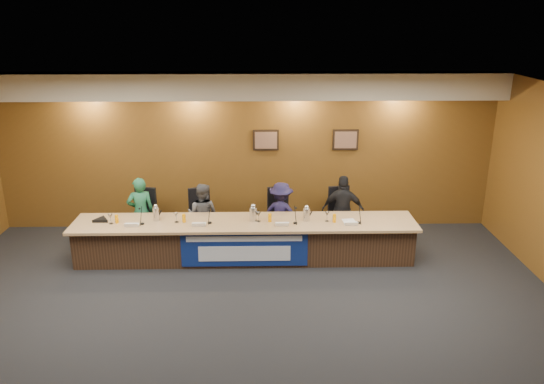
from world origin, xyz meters
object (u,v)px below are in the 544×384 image
(office_chair_a, at_px, (143,220))
(office_chair_d, at_px, (342,219))
(banner, at_px, (244,249))
(dais_body, at_px, (245,241))
(panelist_b, at_px, (203,215))
(office_chair_b, at_px, (203,220))
(panelist_d, at_px, (343,210))
(office_chair_c, at_px, (281,219))
(carafe_left, at_px, (156,214))
(panelist_a, at_px, (141,212))
(carafe_mid, at_px, (253,214))
(speakerphone, at_px, (101,220))
(carafe_right, at_px, (306,215))
(panelist_c, at_px, (281,214))

(office_chair_a, distance_m, office_chair_d, 3.85)
(banner, bearing_deg, dais_body, 90.00)
(panelist_b, distance_m, office_chair_b, 0.17)
(dais_body, height_order, banner, banner)
(panelist_b, relative_size, panelist_d, 0.90)
(office_chair_c, xyz_separation_m, carafe_left, (-2.25, -0.69, 0.39))
(banner, distance_m, panelist_a, 2.26)
(dais_body, relative_size, carafe_mid, 23.38)
(carafe_left, bearing_deg, speakerphone, -179.37)
(speakerphone, bearing_deg, carafe_left, 0.63)
(panelist_d, distance_m, office_chair_d, 0.23)
(panelist_a, height_order, office_chair_b, panelist_a)
(office_chair_b, bearing_deg, panelist_b, -113.68)
(panelist_a, bearing_deg, panelist_d, 165.51)
(office_chair_d, distance_m, carafe_mid, 1.91)
(office_chair_b, bearing_deg, carafe_left, -161.04)
(banner, bearing_deg, panelist_a, 152.37)
(carafe_right, bearing_deg, banner, -161.06)
(office_chair_a, bearing_deg, office_chair_c, 10.63)
(banner, distance_m, office_chair_a, 2.29)
(office_chair_a, relative_size, speakerphone, 1.50)
(panelist_d, bearing_deg, office_chair_d, -80.09)
(office_chair_a, relative_size, office_chair_c, 1.00)
(office_chair_a, xyz_separation_m, carafe_left, (0.41, -0.69, 0.39))
(panelist_d, bearing_deg, speakerphone, 17.68)
(office_chair_b, xyz_separation_m, carafe_left, (-0.75, -0.69, 0.39))
(dais_body, xyz_separation_m, office_chair_c, (0.68, 0.72, 0.13))
(dais_body, height_order, panelist_a, panelist_a)
(panelist_a, relative_size, carafe_right, 5.85)
(office_chair_d, bearing_deg, office_chair_a, 167.87)
(banner, height_order, panelist_c, panelist_c)
(carafe_mid, bearing_deg, office_chair_d, 23.75)
(office_chair_a, height_order, carafe_right, carafe_right)
(speakerphone, bearing_deg, panelist_b, 19.17)
(dais_body, bearing_deg, panelist_b, 142.80)
(panelist_b, height_order, office_chair_d, panelist_b)
(carafe_right, bearing_deg, panelist_d, 41.09)
(speakerphone, bearing_deg, panelist_a, 46.62)
(panelist_c, relative_size, carafe_right, 5.35)
(panelist_d, xyz_separation_m, office_chair_c, (-1.18, 0.10, -0.21))
(carafe_mid, bearing_deg, office_chair_c, 55.09)
(banner, height_order, office_chair_a, banner)
(carafe_left, bearing_deg, office_chair_d, 11.39)
(dais_body, bearing_deg, carafe_left, 178.81)
(office_chair_d, bearing_deg, panelist_a, 169.36)
(office_chair_c, distance_m, carafe_right, 0.95)
(panelist_d, xyz_separation_m, office_chair_a, (-3.85, 0.10, -0.21))
(panelist_b, relative_size, office_chair_d, 2.59)
(panelist_a, relative_size, office_chair_a, 2.85)
(office_chair_d, distance_m, carafe_left, 3.52)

